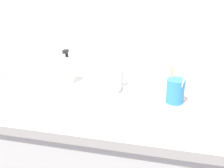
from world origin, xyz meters
TOP-DOWN VIEW (x-y plane):
  - tiled_wall_back at (0.00, 0.33)m, footprint 2.44×0.04m
  - sink_basin at (-0.02, -0.03)m, footprint 0.44×0.44m
  - faucet at (-0.02, 0.18)m, footprint 0.02×0.16m
  - toothbrush_cup at (0.25, 0.07)m, footprint 0.08×0.08m
  - toothbrush_yellow at (0.23, 0.09)m, footprint 0.03×0.03m
  - toothbrush_white at (0.28, 0.04)m, footprint 0.05×0.05m
  - toothbrush_blue at (0.28, 0.07)m, footprint 0.05×0.01m
  - soap_dispenser at (-0.30, 0.19)m, footprint 0.07×0.07m

SIDE VIEW (x-z plane):
  - sink_basin at x=-0.02m, z-range 0.84..0.93m
  - toothbrush_cup at x=0.25m, z-range 0.91..1.02m
  - faucet at x=-0.02m, z-range 0.91..1.04m
  - soap_dispenser at x=-0.30m, z-range 0.90..1.08m
  - toothbrush_yellow at x=0.23m, z-range 0.93..1.10m
  - toothbrush_blue at x=0.28m, z-range 0.93..1.12m
  - toothbrush_white at x=0.28m, z-range 0.93..1.12m
  - tiled_wall_back at x=0.00m, z-range 0.00..2.40m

